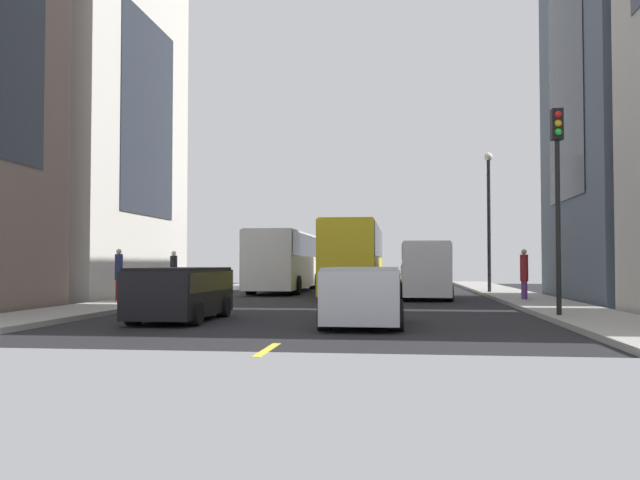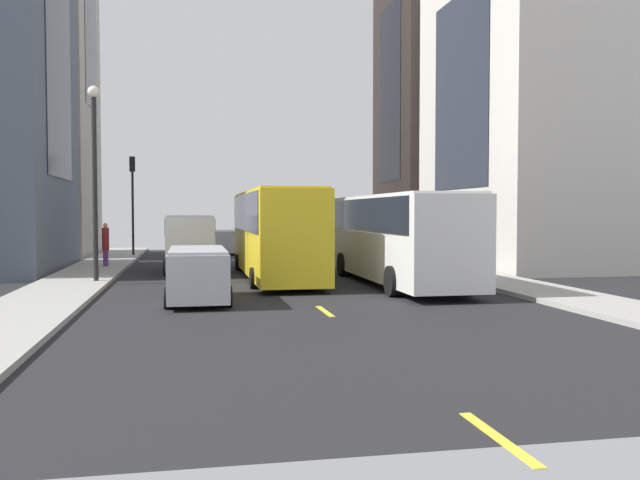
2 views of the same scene
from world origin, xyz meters
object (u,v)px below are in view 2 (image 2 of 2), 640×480
(city_bus_white, at_px, (396,231))
(pedestrian_walking_far, at_px, (106,243))
(streetcar_yellow, at_px, (274,227))
(pedestrian_crossing_near, at_px, (458,243))
(delivery_van_white, at_px, (190,239))
(pedestrian_waiting_curb, at_px, (408,238))
(car_silver_2, at_px, (222,240))
(car_silver_0, at_px, (198,270))
(car_black_1, at_px, (302,240))
(traffic_light_near_corner, at_px, (133,187))

(city_bus_white, bearing_deg, pedestrian_walking_far, -38.26)
(streetcar_yellow, bearing_deg, pedestrian_crossing_near, -168.11)
(delivery_van_white, distance_m, pedestrian_waiting_curb, 13.37)
(streetcar_yellow, distance_m, delivery_van_white, 4.83)
(streetcar_yellow, xyz_separation_m, car_silver_2, (1.36, -16.59, -1.22))
(pedestrian_crossing_near, bearing_deg, car_silver_0, -148.03)
(city_bus_white, bearing_deg, streetcar_yellow, -39.43)
(delivery_van_white, height_order, car_black_1, delivery_van_white)
(delivery_van_white, bearing_deg, pedestrian_crossing_near, 173.24)
(pedestrian_waiting_curb, bearing_deg, streetcar_yellow, -80.00)
(pedestrian_walking_far, bearing_deg, traffic_light_near_corner, -19.72)
(streetcar_yellow, relative_size, pedestrian_waiting_curb, 6.07)
(pedestrian_crossing_near, bearing_deg, city_bus_white, -135.93)
(delivery_van_white, bearing_deg, car_silver_0, 91.12)
(car_silver_0, height_order, car_black_1, car_silver_0)
(pedestrian_walking_far, height_order, pedestrian_waiting_curb, pedestrian_walking_far)
(car_silver_0, relative_size, car_silver_2, 0.99)
(streetcar_yellow, bearing_deg, car_black_1, -103.68)
(car_silver_0, relative_size, pedestrian_waiting_curb, 2.17)
(city_bus_white, xyz_separation_m, car_silver_0, (7.42, 3.60, -1.05))
(city_bus_white, distance_m, pedestrian_walking_far, 14.80)
(city_bus_white, relative_size, traffic_light_near_corner, 1.94)
(city_bus_white, bearing_deg, pedestrian_waiting_curb, -110.55)
(city_bus_white, height_order, pedestrian_walking_far, city_bus_white)
(car_black_1, bearing_deg, streetcar_yellow, 76.32)
(pedestrian_walking_far, xyz_separation_m, traffic_light_near_corner, (-0.58, -8.63, 3.03))
(pedestrian_walking_far, bearing_deg, car_silver_2, -44.89)
(pedestrian_waiting_curb, bearing_deg, traffic_light_near_corner, -144.56)
(city_bus_white, distance_m, traffic_light_near_corner, 21.04)
(car_silver_0, bearing_deg, city_bus_white, -154.15)
(delivery_van_white, bearing_deg, pedestrian_walking_far, -30.58)
(traffic_light_near_corner, bearing_deg, streetcar_yellow, 115.44)
(car_black_1, bearing_deg, delivery_van_white, 59.71)
(streetcar_yellow, bearing_deg, car_silver_0, 65.44)
(car_black_1, bearing_deg, city_bus_white, 91.06)
(streetcar_yellow, xyz_separation_m, delivery_van_white, (3.43, -3.35, -0.61))
(streetcar_yellow, relative_size, delivery_van_white, 2.23)
(car_silver_0, bearing_deg, car_silver_2, -94.52)
(traffic_light_near_corner, bearing_deg, car_silver_2, -157.56)
(delivery_van_white, distance_m, car_silver_0, 10.41)
(streetcar_yellow, xyz_separation_m, pedestrian_waiting_curb, (-8.79, -8.78, -0.87))
(car_black_1, xyz_separation_m, pedestrian_crossing_near, (-5.09, 13.91, 0.38))
(delivery_van_white, height_order, car_silver_2, delivery_van_white)
(car_silver_0, relative_size, pedestrian_crossing_near, 2.12)
(car_silver_2, xyz_separation_m, traffic_light_near_corner, (5.46, 2.26, 3.37))
(streetcar_yellow, height_order, pedestrian_waiting_curb, streetcar_yellow)
(delivery_van_white, xyz_separation_m, pedestrian_walking_far, (3.98, -2.35, -0.27))
(car_black_1, height_order, traffic_light_near_corner, traffic_light_near_corner)
(city_bus_white, relative_size, delivery_van_white, 2.06)
(car_silver_2, distance_m, pedestrian_walking_far, 12.46)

